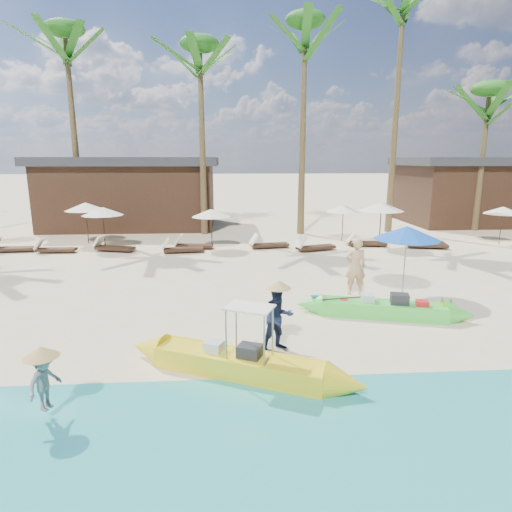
{
  "coord_description": "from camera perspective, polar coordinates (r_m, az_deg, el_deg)",
  "views": [
    {
      "loc": [
        -2.04,
        -10.08,
        4.17
      ],
      "look_at": [
        -1.23,
        2.0,
        1.43
      ],
      "focal_mm": 30.0,
      "sensor_mm": 36.0,
      "label": 1
    }
  ],
  "objects": [
    {
      "name": "ground",
      "position": [
        11.09,
        7.14,
        -9.44
      ],
      "size": [
        240.0,
        240.0,
        0.0
      ],
      "primitive_type": "plane",
      "color": "beige",
      "rests_on": "ground"
    },
    {
      "name": "wet_sand_strip",
      "position": [
        6.88,
        15.8,
        -25.11
      ],
      "size": [
        240.0,
        4.5,
        0.01
      ],
      "primitive_type": "cube",
      "color": "tan",
      "rests_on": "ground"
    },
    {
      "name": "green_canoe",
      "position": [
        12.16,
        16.55,
        -6.74
      ],
      "size": [
        5.14,
        1.74,
        0.67
      ],
      "rotation": [
        0.0,
        0.0,
        -0.27
      ],
      "color": "#40D441",
      "rests_on": "ground"
    },
    {
      "name": "yellow_canoe",
      "position": [
        8.71,
        -2.24,
        -14.13
      ],
      "size": [
        5.22,
        2.68,
        1.45
      ],
      "rotation": [
        0.0,
        0.0,
        -0.43
      ],
      "color": "yellow",
      "rests_on": "ground"
    },
    {
      "name": "tourist",
      "position": [
        13.69,
        13.13,
        -1.4
      ],
      "size": [
        0.69,
        0.48,
        1.81
      ],
      "primitive_type": "imported",
      "rotation": [
        0.0,
        0.0,
        3.08
      ],
      "color": "tan",
      "rests_on": "ground"
    },
    {
      "name": "vendor_green",
      "position": [
        9.56,
        3.0,
        -8.26
      ],
      "size": [
        0.88,
        0.79,
        1.49
      ],
      "primitive_type": "imported",
      "rotation": [
        0.0,
        0.0,
        0.37
      ],
      "color": "#161F3D",
      "rests_on": "ground"
    },
    {
      "name": "vendor_yellow",
      "position": [
        7.97,
        -26.38,
        -14.76
      ],
      "size": [
        0.58,
        0.72,
        0.98
      ],
      "primitive_type": "imported",
      "rotation": [
        0.0,
        0.0,
        1.17
      ],
      "color": "gray",
      "rests_on": "ground"
    },
    {
      "name": "blue_umbrella",
      "position": [
        13.89,
        19.49,
        2.93
      ],
      "size": [
        2.03,
        2.03,
        2.19
      ],
      "color": "#99999E",
      "rests_on": "ground"
    },
    {
      "name": "resort_parasol_3",
      "position": [
        23.08,
        -21.79,
        6.14
      ],
      "size": [
        2.02,
        2.02,
        2.08
      ],
      "color": "#351E15",
      "rests_on": "ground"
    },
    {
      "name": "lounger_3_left",
      "position": [
        22.65,
        -29.79,
        0.98
      ],
      "size": [
        1.9,
        0.7,
        0.64
      ],
      "rotation": [
        0.0,
        0.0,
        0.07
      ],
      "color": "#351E15",
      "rests_on": "ground"
    },
    {
      "name": "lounger_3_right",
      "position": [
        21.59,
        -25.36,
        0.91
      ],
      "size": [
        1.79,
        0.56,
        0.61
      ],
      "rotation": [
        0.0,
        0.0,
        -0.01
      ],
      "color": "#351E15",
      "rests_on": "ground"
    },
    {
      "name": "resort_parasol_4",
      "position": [
        21.43,
        -19.78,
        5.65
      ],
      "size": [
        1.94,
        1.94,
        1.99
      ],
      "color": "#351E15",
      "rests_on": "ground"
    },
    {
      "name": "lounger_4_left",
      "position": [
        20.9,
        -18.62,
        1.17
      ],
      "size": [
        1.99,
        1.1,
        0.65
      ],
      "rotation": [
        0.0,
        0.0,
        -0.29
      ],
      "color": "#351E15",
      "rests_on": "ground"
    },
    {
      "name": "lounger_4_right",
      "position": [
        19.82,
        -10.05,
        1.03
      ],
      "size": [
        1.91,
        0.75,
        0.63
      ],
      "rotation": [
        0.0,
        0.0,
        0.1
      ],
      "color": "#351E15",
      "rests_on": "ground"
    },
    {
      "name": "resort_parasol_5",
      "position": [
        20.3,
        -5.99,
        5.73
      ],
      "size": [
        1.85,
        1.85,
        1.9
      ],
      "color": "#351E15",
      "rests_on": "ground"
    },
    {
      "name": "lounger_5_left",
      "position": [
        20.6,
        -8.57,
        1.51
      ],
      "size": [
        1.86,
        0.72,
        0.62
      ],
      "rotation": [
        0.0,
        0.0,
        -0.09
      ],
      "color": "#351E15",
      "rests_on": "ground"
    },
    {
      "name": "resort_parasol_6",
      "position": [
        22.65,
        11.56,
        6.23
      ],
      "size": [
        1.83,
        1.83,
        1.89
      ],
      "color": "#351E15",
      "rests_on": "ground"
    },
    {
      "name": "lounger_6_left",
      "position": [
        20.52,
        1.48,
        1.62
      ],
      "size": [
        1.94,
        0.86,
        0.64
      ],
      "rotation": [
        0.0,
        0.0,
        0.16
      ],
      "color": "#351E15",
      "rests_on": "ground"
    },
    {
      "name": "lounger_6_right",
      "position": [
        20.08,
        7.63,
        1.28
      ],
      "size": [
        2.02,
        1.16,
        0.66
      ],
      "rotation": [
        0.0,
        0.0,
        0.31
      ],
      "color": "#351E15",
      "rests_on": "ground"
    },
    {
      "name": "resort_parasol_7",
      "position": [
        21.41,
        16.38,
        6.35
      ],
      "size": [
        2.13,
        2.13,
        2.19
      ],
      "color": "#351E15",
      "rests_on": "ground"
    },
    {
      "name": "lounger_7_left",
      "position": [
        21.65,
        14.25,
        1.83
      ],
      "size": [
        1.99,
        0.88,
        0.65
      ],
      "rotation": [
        0.0,
        0.0,
        -0.16
      ],
      "color": "#351E15",
      "rests_on": "ground"
    },
    {
      "name": "lounger_7_right",
      "position": [
        22.02,
        21.49,
        1.52
      ],
      "size": [
        2.04,
        0.98,
        0.67
      ],
      "rotation": [
        0.0,
        0.0,
        -0.2
      ],
      "color": "#351E15",
      "rests_on": "ground"
    },
    {
      "name": "resort_parasol_8",
      "position": [
        24.66,
        30.07,
        5.29
      ],
      "size": [
        1.83,
        1.83,
        1.89
      ],
      "color": "#351E15",
      "rests_on": "ground"
    },
    {
      "name": "lounger_8_left",
      "position": [
        22.66,
        21.2,
        1.83
      ],
      "size": [
        2.0,
        1.01,
        0.65
      ],
      "rotation": [
        0.0,
        0.0,
        -0.23
      ],
      "color": "#351E15",
      "rests_on": "ground"
    },
    {
      "name": "palm_2",
      "position": [
        26.99,
        -23.82,
        22.44
      ],
      "size": [
        2.08,
        2.08,
        11.33
      ],
      "color": "brown",
      "rests_on": "ground"
    },
    {
      "name": "palm_3",
      "position": [
        24.78,
        -7.42,
        22.89
      ],
      "size": [
        2.08,
        2.08,
        10.52
      ],
      "color": "brown",
      "rests_on": "ground"
    },
    {
      "name": "palm_4",
      "position": [
        25.01,
        6.48,
        24.86
      ],
      "size": [
        2.08,
        2.08,
        11.7
      ],
      "color": "brown",
      "rests_on": "ground"
    },
    {
      "name": "palm_5",
      "position": [
        27.06,
        18.83,
        26.34
      ],
      "size": [
        2.08,
        2.08,
        13.6
      ],
      "color": "brown",
      "rests_on": "ground"
    },
    {
      "name": "palm_6",
      "position": [
        28.89,
        28.53,
        17.0
      ],
      "size": [
        2.08,
        2.08,
        8.51
      ],
      "color": "brown",
      "rests_on": "ground"
    },
    {
      "name": "pavilion_west",
      "position": [
        28.28,
        -16.17,
        8.24
      ],
      "size": [
        10.8,
        6.6,
        4.3
      ],
      "color": "#351E15",
      "rests_on": "ground"
    },
    {
      "name": "pavilion_east",
      "position": [
        31.96,
        26.55,
        7.88
      ],
      "size": [
        8.8,
        6.6,
        4.3
      ],
      "color": "#351E15",
      "rests_on": "ground"
    }
  ]
}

